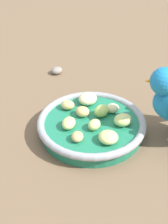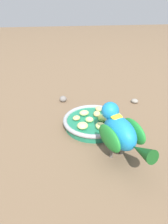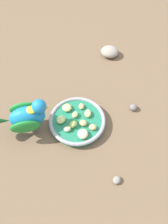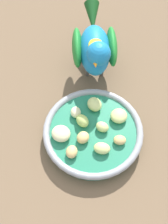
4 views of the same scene
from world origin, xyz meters
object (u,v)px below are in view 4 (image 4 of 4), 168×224
(feeding_bowl, at_px, (93,133))
(apple_piece_0, at_px, (102,127))
(apple_piece_2, at_px, (102,148))
(apple_piece_4, at_px, (95,104))
(apple_piece_1, at_px, (76,112))
(apple_piece_5, at_px, (119,116))
(parrot, at_px, (95,47))
(apple_piece_8, at_px, (120,140))
(apple_piece_9, at_px, (61,134))
(apple_piece_3, at_px, (83,137))
(apple_piece_6, at_px, (84,122))
(apple_piece_7, at_px, (73,152))

(feeding_bowl, distance_m, apple_piece_0, 0.02)
(apple_piece_2, xyz_separation_m, apple_piece_4, (0.04, -0.09, 0.00))
(apple_piece_1, xyz_separation_m, apple_piece_5, (-0.08, -0.02, 0.00))
(feeding_bowl, distance_m, parrot, 0.18)
(feeding_bowl, bearing_deg, apple_piece_2, 128.92)
(apple_piece_5, height_order, apple_piece_8, apple_piece_5)
(apple_piece_2, xyz_separation_m, parrot, (0.07, -0.19, 0.05))
(feeding_bowl, height_order, apple_piece_9, apple_piece_9)
(apple_piece_2, height_order, apple_piece_3, same)
(apple_piece_0, relative_size, parrot, 0.13)
(apple_piece_3, height_order, apple_piece_6, apple_piece_6)
(apple_piece_3, relative_size, apple_piece_9, 0.70)
(apple_piece_2, xyz_separation_m, apple_piece_9, (0.08, -0.01, 0.00))
(apple_piece_9, bearing_deg, apple_piece_8, -169.02)
(apple_piece_9, bearing_deg, apple_piece_0, -152.73)
(apple_piece_8, height_order, parrot, parrot)
(apple_piece_8, bearing_deg, apple_piece_6, -11.29)
(apple_piece_2, height_order, apple_piece_5, same)
(apple_piece_0, distance_m, parrot, 0.17)
(apple_piece_0, relative_size, apple_piece_2, 0.82)
(feeding_bowl, xyz_separation_m, apple_piece_0, (-0.02, -0.01, 0.02))
(apple_piece_9, relative_size, parrot, 0.19)
(feeding_bowl, bearing_deg, parrot, -74.26)
(apple_piece_3, bearing_deg, apple_piece_5, -129.17)
(apple_piece_0, height_order, parrot, parrot)
(feeding_bowl, bearing_deg, apple_piece_9, 26.24)
(apple_piece_5, height_order, apple_piece_7, apple_piece_5)
(apple_piece_8, relative_size, parrot, 0.12)
(apple_piece_0, relative_size, apple_piece_3, 1.00)
(apple_piece_8, bearing_deg, apple_piece_2, 44.35)
(apple_piece_6, height_order, apple_piece_8, apple_piece_6)
(apple_piece_1, bearing_deg, apple_piece_4, -137.79)
(apple_piece_0, bearing_deg, apple_piece_6, 0.48)
(feeding_bowl, xyz_separation_m, apple_piece_2, (-0.03, 0.03, 0.02))
(apple_piece_4, xyz_separation_m, apple_piece_9, (0.04, 0.08, -0.00))
(apple_piece_1, distance_m, apple_piece_9, 0.06)
(apple_piece_0, bearing_deg, parrot, -68.05)
(feeding_bowl, distance_m, apple_piece_3, 0.03)
(apple_piece_1, distance_m, apple_piece_6, 0.03)
(apple_piece_9, bearing_deg, apple_piece_4, -117.84)
(apple_piece_0, relative_size, apple_piece_4, 0.80)
(apple_piece_1, xyz_separation_m, parrot, (0.00, -0.13, 0.05))
(apple_piece_2, bearing_deg, apple_piece_7, 24.91)
(parrot, bearing_deg, apple_piece_7, -13.92)
(apple_piece_8, xyz_separation_m, apple_piece_9, (0.11, 0.02, 0.00))
(feeding_bowl, bearing_deg, apple_piece_6, -22.99)
(apple_piece_7, bearing_deg, apple_piece_0, -120.51)
(apple_piece_2, height_order, parrot, parrot)
(apple_piece_4, bearing_deg, apple_piece_2, 114.62)
(apple_piece_3, relative_size, apple_piece_5, 0.77)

